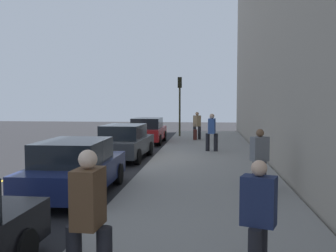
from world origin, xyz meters
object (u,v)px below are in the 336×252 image
(pedestrian_navy_coat, at_px, (258,217))
(parked_car_navy, at_px, (76,168))
(parked_car_red, at_px, (148,131))
(pedestrian_grey_coat, at_px, (260,157))
(pedestrian_blue_coat, at_px, (212,131))
(traffic_light_pole, at_px, (180,96))
(rolling_suitcase, at_px, (195,135))
(pedestrian_tan_coat, at_px, (197,125))
(parked_car_charcoal, at_px, (125,142))
(pedestrian_brown_coat, at_px, (89,218))

(pedestrian_navy_coat, bearing_deg, parked_car_navy, 40.66)
(parked_car_red, bearing_deg, pedestrian_grey_coat, -157.62)
(pedestrian_blue_coat, xyz_separation_m, traffic_light_pole, (7.29, 2.05, 1.73))
(pedestrian_blue_coat, bearing_deg, rolling_suitcase, 10.52)
(parked_car_red, bearing_deg, pedestrian_tan_coat, -66.03)
(parked_car_navy, distance_m, pedestrian_tan_coat, 14.18)
(parked_car_navy, relative_size, rolling_suitcase, 4.57)
(pedestrian_grey_coat, relative_size, pedestrian_tan_coat, 0.98)
(parked_car_red, bearing_deg, parked_car_navy, 180.00)
(pedestrian_blue_coat, distance_m, traffic_light_pole, 7.76)
(pedestrian_tan_coat, height_order, pedestrian_navy_coat, pedestrian_tan_coat)
(parked_car_navy, xyz_separation_m, pedestrian_tan_coat, (13.88, -2.88, 0.29))
(pedestrian_grey_coat, height_order, traffic_light_pole, traffic_light_pole)
(parked_car_charcoal, distance_m, pedestrian_tan_coat, 8.05)
(traffic_light_pole, bearing_deg, parked_car_charcoal, 169.43)
(parked_car_charcoal, xyz_separation_m, rolling_suitcase, (7.07, -2.82, -0.29))
(parked_car_red, relative_size, pedestrian_grey_coat, 2.49)
(parked_car_navy, height_order, parked_car_charcoal, same)
(parked_car_navy, bearing_deg, parked_car_charcoal, 0.36)
(parked_car_red, xyz_separation_m, traffic_light_pole, (3.03, -1.68, 2.07))
(parked_car_red, height_order, pedestrian_navy_coat, pedestrian_navy_coat)
(parked_car_charcoal, relative_size, pedestrian_tan_coat, 2.58)
(parked_car_red, bearing_deg, pedestrian_navy_coat, -166.45)
(pedestrian_tan_coat, relative_size, pedestrian_brown_coat, 0.92)
(parked_car_navy, xyz_separation_m, rolling_suitcase, (13.45, -2.78, -0.29))
(pedestrian_tan_coat, bearing_deg, pedestrian_brown_coat, 177.59)
(parked_car_red, distance_m, rolling_suitcase, 2.93)
(rolling_suitcase, bearing_deg, parked_car_navy, 168.31)
(parked_car_navy, height_order, traffic_light_pole, traffic_light_pole)
(pedestrian_blue_coat, bearing_deg, parked_car_charcoal, 117.37)
(pedestrian_navy_coat, xyz_separation_m, traffic_light_pole, (20.54, 2.54, 1.79))
(pedestrian_blue_coat, bearing_deg, pedestrian_grey_coat, -171.11)
(parked_car_red, xyz_separation_m, pedestrian_navy_coat, (-17.51, -4.22, 0.27))
(rolling_suitcase, bearing_deg, pedestrian_grey_coat, -170.46)
(pedestrian_grey_coat, xyz_separation_m, pedestrian_navy_coat, (-5.49, 0.73, -0.00))
(pedestrian_blue_coat, relative_size, traffic_light_pole, 0.45)
(pedestrian_tan_coat, height_order, rolling_suitcase, pedestrian_tan_coat)
(parked_car_navy, relative_size, pedestrian_blue_coat, 2.52)
(pedestrian_brown_coat, relative_size, traffic_light_pole, 0.47)
(parked_car_charcoal, height_order, pedestrian_brown_coat, pedestrian_brown_coat)
(parked_car_red, height_order, pedestrian_brown_coat, pedestrian_brown_coat)
(parked_car_charcoal, xyz_separation_m, pedestrian_grey_coat, (-5.81, -4.99, 0.27))
(parked_car_red, relative_size, rolling_suitcase, 4.20)
(pedestrian_blue_coat, bearing_deg, pedestrian_tan_coat, 8.71)
(pedestrian_brown_coat, relative_size, rolling_suitcase, 1.86)
(pedestrian_grey_coat, bearing_deg, traffic_light_pole, 12.24)
(parked_car_navy, xyz_separation_m, parked_car_red, (12.59, -0.00, -0.00))
(parked_car_red, bearing_deg, traffic_light_pole, -29.03)
(parked_car_navy, height_order, pedestrian_blue_coat, pedestrian_blue_coat)
(parked_car_charcoal, height_order, parked_car_red, same)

